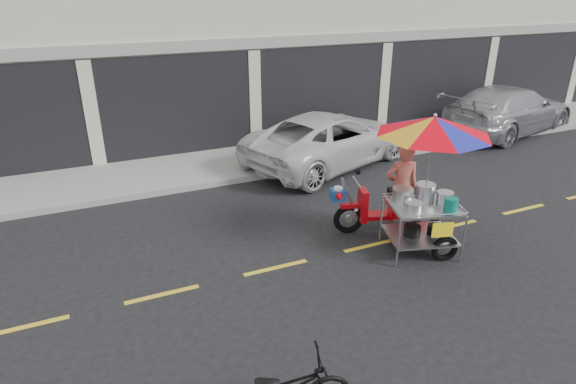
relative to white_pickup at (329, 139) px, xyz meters
name	(u,v)px	position (x,y,z in m)	size (l,w,h in m)	color
ground	(371,245)	(-1.41, -4.41, -0.71)	(90.00, 90.00, 0.00)	black
sidewalk	(268,155)	(-1.41, 1.09, -0.64)	(45.00, 3.00, 0.15)	gray
centerline	(371,245)	(-1.41, -4.41, -0.71)	(42.00, 0.10, 0.01)	gold
white_pickup	(329,139)	(0.00, 0.00, 0.00)	(2.37, 5.14, 1.43)	silver
silver_pickup	(508,110)	(6.88, 0.29, 0.07)	(2.19, 5.38, 1.56)	#ABACB2
food_vendor_rig	(419,162)	(-0.64, -4.57, 0.94)	(2.60, 2.58, 2.64)	black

